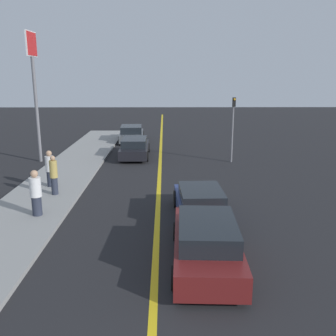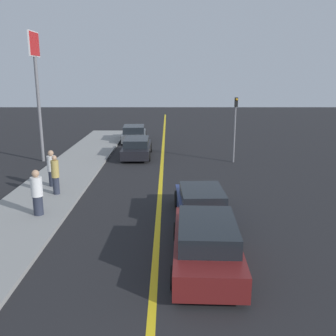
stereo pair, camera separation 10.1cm
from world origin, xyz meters
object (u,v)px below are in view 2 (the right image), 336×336
object	(u,v)px
pedestrian_near_curb	(36,193)
traffic_light	(234,123)
car_far_distant	(136,148)
roadside_sign	(35,69)
car_near_right_lane	(205,242)
pedestrian_far_standing	(51,168)
car_parked_left_lot	(133,134)
pedestrian_mid_group	(54,175)
car_ahead_center	(200,204)

from	to	relation	value
pedestrian_near_curb	traffic_light	xyz separation A→B (m)	(8.95, 9.35, 1.44)
pedestrian_near_curb	car_far_distant	bearing A→B (deg)	75.55
pedestrian_near_curb	roadside_sign	bearing A→B (deg)	107.11
car_near_right_lane	pedestrian_far_standing	size ratio (longest dim) A/B	2.74
car_far_distant	pedestrian_near_curb	world-z (taller)	pedestrian_near_curb
pedestrian_near_curb	traffic_light	world-z (taller)	traffic_light
car_parked_left_lot	pedestrian_near_curb	bearing A→B (deg)	-100.55
car_far_distant	pedestrian_mid_group	bearing A→B (deg)	-109.48
car_ahead_center	pedestrian_mid_group	xyz separation A→B (m)	(-6.20, 2.58, 0.43)
traffic_light	roadside_sign	xyz separation A→B (m)	(-11.93, 0.33, 3.20)
pedestrian_mid_group	pedestrian_far_standing	world-z (taller)	pedestrian_mid_group
car_ahead_center	roadside_sign	world-z (taller)	roadside_sign
car_parked_left_lot	pedestrian_far_standing	size ratio (longest dim) A/B	2.52
car_near_right_lane	traffic_light	distance (m)	13.31
car_near_right_lane	roadside_sign	world-z (taller)	roadside_sign
car_near_right_lane	car_parked_left_lot	xyz separation A→B (m)	(-3.85, 20.27, -0.02)
car_parked_left_lot	roadside_sign	xyz separation A→B (m)	(-5.11, -7.10, 5.01)
car_parked_left_lot	roadside_sign	size ratio (longest dim) A/B	0.56
pedestrian_near_curb	traffic_light	size ratio (longest dim) A/B	0.44
car_ahead_center	car_far_distant	xyz separation A→B (m)	(-3.32, 11.02, 0.02)
traffic_light	car_ahead_center	bearing A→B (deg)	-106.66
car_near_right_lane	car_parked_left_lot	bearing A→B (deg)	103.25
pedestrian_far_standing	roadside_sign	distance (m)	7.88
pedestrian_far_standing	traffic_light	world-z (taller)	traffic_light
car_parked_left_lot	roadside_sign	world-z (taller)	roadside_sign
car_ahead_center	pedestrian_mid_group	distance (m)	6.73
car_ahead_center	car_far_distant	distance (m)	11.50
car_parked_left_lot	traffic_light	size ratio (longest dim) A/B	1.09
pedestrian_near_curb	pedestrian_far_standing	bearing A→B (deg)	98.92
car_parked_left_lot	pedestrian_mid_group	distance (m)	14.42
car_ahead_center	traffic_light	size ratio (longest dim) A/B	1.02
car_ahead_center	pedestrian_near_curb	size ratio (longest dim) A/B	2.33
car_far_distant	car_ahead_center	bearing A→B (deg)	-73.85
car_ahead_center	pedestrian_near_curb	world-z (taller)	pedestrian_near_curb
car_far_distant	pedestrian_far_standing	world-z (taller)	pedestrian_far_standing
car_near_right_lane	car_far_distant	xyz separation A→B (m)	(-3.15, 14.47, -0.03)
car_far_distant	pedestrian_near_curb	size ratio (longest dim) A/B	2.60
pedestrian_mid_group	roadside_sign	world-z (taller)	roadside_sign
pedestrian_near_curb	traffic_light	bearing A→B (deg)	46.24
car_far_distant	roadside_sign	distance (m)	7.79
car_parked_left_lot	car_ahead_center	bearing A→B (deg)	-79.89
car_ahead_center	car_far_distant	bearing A→B (deg)	104.85
car_far_distant	pedestrian_near_curb	distance (m)	11.34
car_ahead_center	traffic_light	bearing A→B (deg)	71.43
car_ahead_center	car_parked_left_lot	xyz separation A→B (m)	(-4.01, 16.82, 0.04)
car_near_right_lane	traffic_light	size ratio (longest dim) A/B	1.19
pedestrian_mid_group	pedestrian_far_standing	xyz separation A→B (m)	(-0.54, 1.25, -0.03)
pedestrian_mid_group	roadside_sign	size ratio (longest dim) A/B	0.23
car_near_right_lane	car_far_distant	world-z (taller)	car_near_right_lane
car_far_distant	roadside_sign	bearing A→B (deg)	-168.01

